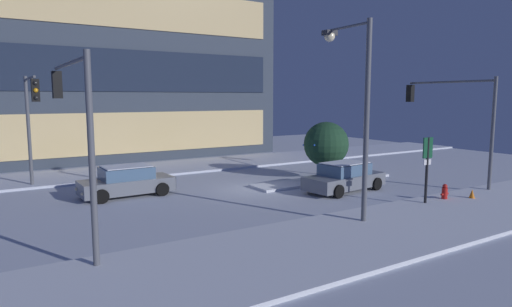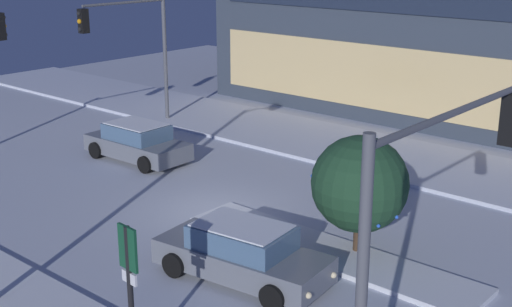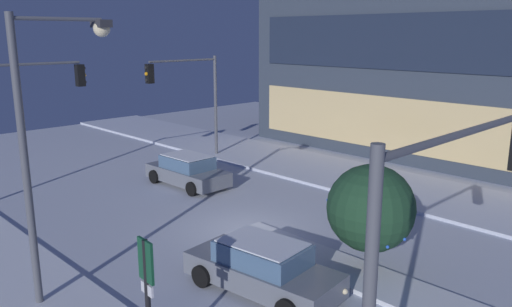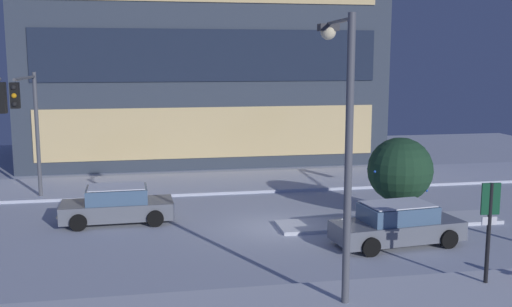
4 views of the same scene
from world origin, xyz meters
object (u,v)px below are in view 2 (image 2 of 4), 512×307
object	(u,v)px
parking_info_sign	(130,278)
traffic_light_corner_far_left	(132,38)
traffic_light_corner_near_right	(438,204)
decorated_tree_median	(360,184)
car_far	(137,142)
car_near	(242,253)

from	to	relation	value
parking_info_sign	traffic_light_corner_far_left	bearing A→B (deg)	54.10
traffic_light_corner_near_right	parking_info_sign	world-z (taller)	traffic_light_corner_near_right
traffic_light_corner_far_left	decorated_tree_median	world-z (taller)	traffic_light_corner_far_left
traffic_light_corner_far_left	traffic_light_corner_near_right	distance (m)	21.87
car_far	traffic_light_corner_near_right	bearing A→B (deg)	155.83
car_near	car_far	xyz separation A→B (m)	(-9.84, 4.78, -0.00)
car_near	decorated_tree_median	world-z (taller)	decorated_tree_median
car_near	traffic_light_corner_far_left	distance (m)	16.02
traffic_light_corner_near_right	parking_info_sign	distance (m)	6.12
traffic_light_corner_far_left	decorated_tree_median	xyz separation A→B (m)	(15.00, -4.67, -2.09)
car_far	decorated_tree_median	bearing A→B (deg)	170.16
car_far	decorated_tree_median	distance (m)	11.48
car_far	traffic_light_corner_far_left	bearing A→B (deg)	-40.45
traffic_light_corner_far_left	parking_info_sign	bearing A→B (deg)	50.14
traffic_light_corner_far_left	parking_info_sign	world-z (taller)	traffic_light_corner_far_left
decorated_tree_median	car_near	bearing A→B (deg)	-114.73
car_far	decorated_tree_median	size ratio (longest dim) A/B	1.34
car_near	decorated_tree_median	xyz separation A→B (m)	(1.44, 3.12, 1.36)
traffic_light_corner_near_right	decorated_tree_median	world-z (taller)	traffic_light_corner_near_right
decorated_tree_median	car_far	bearing A→B (deg)	171.64
traffic_light_corner_near_right	car_far	bearing A→B (deg)	67.30
car_near	decorated_tree_median	bearing A→B (deg)	58.56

